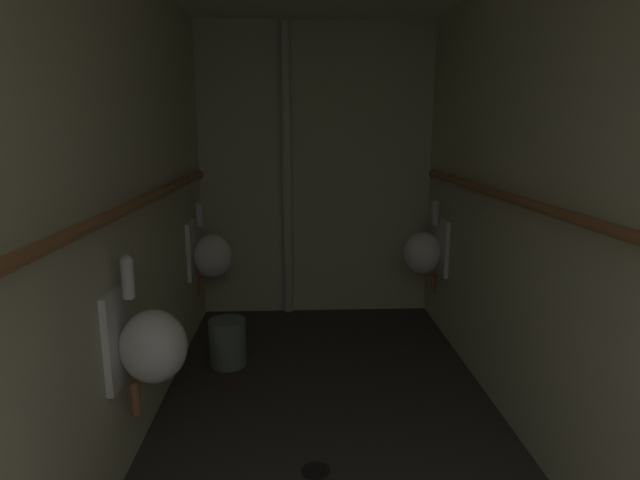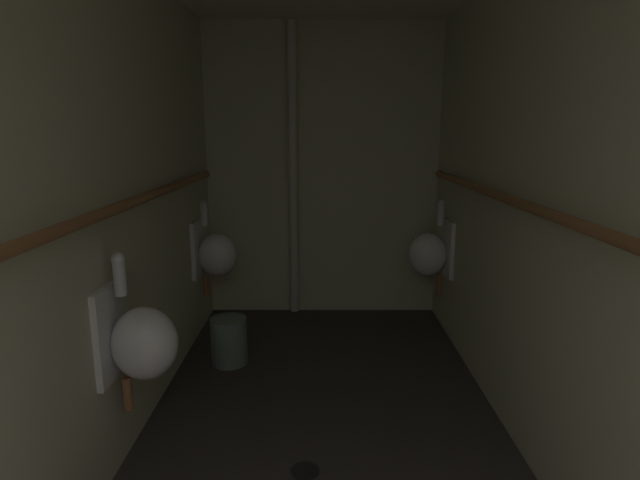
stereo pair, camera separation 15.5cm
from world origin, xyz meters
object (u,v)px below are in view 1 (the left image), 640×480
floor_drain (316,470)px  urinal_left_far (210,254)px  urinal_left_mid (148,344)px  standpipe_back_wall (287,174)px  waste_bin (228,342)px  urinal_right_mid (425,251)px

floor_drain → urinal_left_far: bearing=113.4°
urinal_left_mid → urinal_left_far: 1.71m
standpipe_back_wall → waste_bin: size_ratio=7.43×
urinal_left_mid → urinal_left_far: same height
floor_drain → waste_bin: (-0.56, 1.18, 0.16)m
standpipe_back_wall → urinal_right_mid: bearing=-21.5°
urinal_left_mid → urinal_right_mid: 2.42m
waste_bin → standpipe_back_wall: bearing=67.9°
urinal_left_mid → floor_drain: (0.75, -0.02, -0.65)m
urinal_left_mid → floor_drain: 1.00m
standpipe_back_wall → floor_drain: standpipe_back_wall is taller
waste_bin → urinal_left_mid: bearing=-99.3°
urinal_left_far → urinal_right_mid: 1.69m
urinal_left_far → floor_drain: urinal_left_far is taller
floor_drain → waste_bin: waste_bin is taller
urinal_left_mid → urinal_left_far: size_ratio=1.00×
urinal_left_mid → urinal_right_mid: size_ratio=1.00×
urinal_left_mid → standpipe_back_wall: bearing=74.6°
urinal_right_mid → urinal_left_far: bearing=-179.4°
urinal_left_far → standpipe_back_wall: size_ratio=0.31×
urinal_right_mid → standpipe_back_wall: 1.31m
urinal_right_mid → waste_bin: 1.68m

